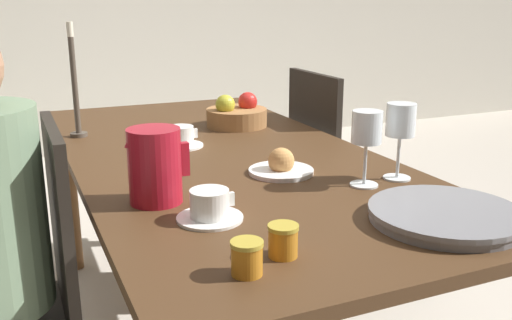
# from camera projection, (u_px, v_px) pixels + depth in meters

# --- Properties ---
(dining_table) EXTENTS (0.90, 1.91, 0.73)m
(dining_table) POSITION_uv_depth(u_px,v_px,m) (220.00, 180.00, 1.83)
(dining_table) COLOR #472D19
(dining_table) RESTS_ON ground_plane
(chair_person_side) EXTENTS (0.42, 0.42, 0.92)m
(chair_person_side) POSITION_uv_depth(u_px,v_px,m) (16.00, 308.00, 1.37)
(chair_person_side) COLOR black
(chair_person_side) RESTS_ON ground_plane
(chair_opposite) EXTENTS (0.42, 0.42, 0.92)m
(chair_opposite) POSITION_uv_depth(u_px,v_px,m) (337.00, 176.00, 2.40)
(chair_opposite) COLOR black
(chair_opposite) RESTS_ON ground_plane
(red_pitcher) EXTENTS (0.15, 0.13, 0.18)m
(red_pitcher) POSITION_uv_depth(u_px,v_px,m) (155.00, 165.00, 1.35)
(red_pitcher) COLOR #A31423
(red_pitcher) RESTS_ON dining_table
(wine_glass_water) EXTENTS (0.08, 0.08, 0.21)m
(wine_glass_water) POSITION_uv_depth(u_px,v_px,m) (401.00, 123.00, 1.51)
(wine_glass_water) COLOR white
(wine_glass_water) RESTS_ON dining_table
(wine_glass_juice) EXTENTS (0.08, 0.08, 0.20)m
(wine_glass_juice) POSITION_uv_depth(u_px,v_px,m) (367.00, 132.00, 1.45)
(wine_glass_juice) COLOR white
(wine_glass_juice) RESTS_ON dining_table
(teacup_near_person) EXTENTS (0.15, 0.15, 0.07)m
(teacup_near_person) POSITION_uv_depth(u_px,v_px,m) (210.00, 207.00, 1.25)
(teacup_near_person) COLOR white
(teacup_near_person) RESTS_ON dining_table
(teacup_across) EXTENTS (0.15, 0.15, 0.07)m
(teacup_across) POSITION_uv_depth(u_px,v_px,m) (181.00, 138.00, 1.88)
(teacup_across) COLOR white
(teacup_across) RESTS_ON dining_table
(serving_tray) EXTENTS (0.34, 0.34, 0.03)m
(serving_tray) POSITION_uv_depth(u_px,v_px,m) (445.00, 215.00, 1.24)
(serving_tray) COLOR gray
(serving_tray) RESTS_ON dining_table
(bread_plate) EXTENTS (0.18, 0.18, 0.07)m
(bread_plate) POSITION_uv_depth(u_px,v_px,m) (281.00, 166.00, 1.59)
(bread_plate) COLOR white
(bread_plate) RESTS_ON dining_table
(jam_jar_amber) EXTENTS (0.06, 0.06, 0.06)m
(jam_jar_amber) POSITION_uv_depth(u_px,v_px,m) (283.00, 239.00, 1.07)
(jam_jar_amber) COLOR #C67A1E
(jam_jar_amber) RESTS_ON dining_table
(jam_jar_red) EXTENTS (0.06, 0.06, 0.06)m
(jam_jar_red) POSITION_uv_depth(u_px,v_px,m) (247.00, 256.00, 1.00)
(jam_jar_red) COLOR #C67A1E
(jam_jar_red) RESTS_ON dining_table
(fruit_bowl) EXTENTS (0.23, 0.23, 0.13)m
(fruit_bowl) POSITION_uv_depth(u_px,v_px,m) (237.00, 115.00, 2.18)
(fruit_bowl) COLOR #9E6B3D
(fruit_bowl) RESTS_ON dining_table
(candlestick_tall) EXTENTS (0.06, 0.06, 0.40)m
(candlestick_tall) POSITION_uv_depth(u_px,v_px,m) (75.00, 91.00, 1.98)
(candlestick_tall) COLOR #4C4238
(candlestick_tall) RESTS_ON dining_table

